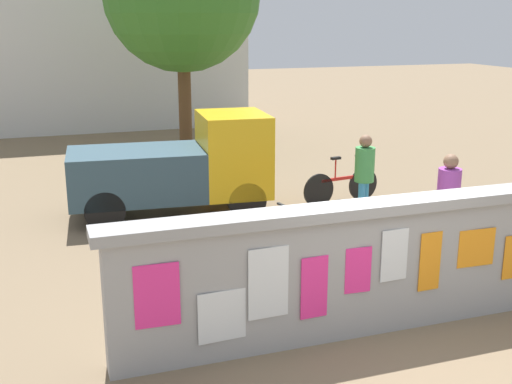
# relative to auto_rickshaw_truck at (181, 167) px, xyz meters

# --- Properties ---
(ground) EXTENTS (60.00, 60.00, 0.00)m
(ground) POSITION_rel_auto_rickshaw_truck_xyz_m (1.11, 2.75, -0.90)
(ground) COLOR #7A664C
(poster_wall) EXTENTS (6.32, 0.42, 1.56)m
(poster_wall) POSITION_rel_auto_rickshaw_truck_xyz_m (1.11, -5.25, -0.10)
(poster_wall) COLOR #9D9D9D
(poster_wall) RESTS_ON ground
(auto_rickshaw_truck) EXTENTS (3.71, 1.80, 1.85)m
(auto_rickshaw_truck) POSITION_rel_auto_rickshaw_truck_xyz_m (0.00, 0.00, 0.00)
(auto_rickshaw_truck) COLOR black
(auto_rickshaw_truck) RESTS_ON ground
(motorcycle) EXTENTS (1.89, 0.61, 0.87)m
(motorcycle) POSITION_rel_auto_rickshaw_truck_xyz_m (1.53, -2.84, -0.44)
(motorcycle) COLOR black
(motorcycle) RESTS_ON ground
(bicycle_near) EXTENTS (1.70, 0.44, 0.95)m
(bicycle_near) POSITION_rel_auto_rickshaw_truck_xyz_m (3.11, -0.37, -0.54)
(bicycle_near) COLOR black
(bicycle_near) RESTS_ON ground
(bicycle_far) EXTENTS (1.71, 0.44, 0.95)m
(bicycle_far) POSITION_rel_auto_rickshaw_truck_xyz_m (-0.41, -3.62, -0.54)
(bicycle_far) COLOR black
(bicycle_far) RESTS_ON ground
(person_walking) EXTENTS (0.48, 0.48, 1.62)m
(person_walking) POSITION_rel_auto_rickshaw_truck_xyz_m (2.86, -1.73, 0.09)
(person_walking) COLOR #338CBF
(person_walking) RESTS_ON ground
(person_bystander) EXTENTS (0.40, 0.40, 1.62)m
(person_bystander) POSITION_rel_auto_rickshaw_truck_xyz_m (3.27, -3.56, 0.09)
(person_bystander) COLOR #D83F72
(person_bystander) RESTS_ON ground
(building_background) EXTENTS (10.74, 5.44, 6.29)m
(building_background) POSITION_rel_auto_rickshaw_truck_xyz_m (-0.82, 11.88, 2.27)
(building_background) COLOR silver
(building_background) RESTS_ON ground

